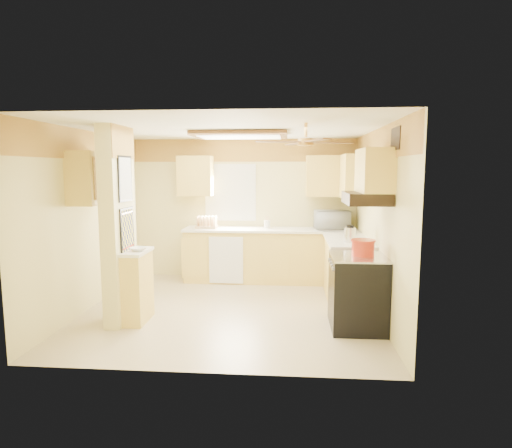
# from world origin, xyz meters

# --- Properties ---
(floor) EXTENTS (4.00, 4.00, 0.00)m
(floor) POSITION_xyz_m (0.00, 0.00, 0.00)
(floor) COLOR tan
(floor) RESTS_ON ground
(ceiling) EXTENTS (4.00, 4.00, 0.00)m
(ceiling) POSITION_xyz_m (0.00, 0.00, 2.50)
(ceiling) COLOR white
(ceiling) RESTS_ON wall_back
(wall_back) EXTENTS (4.00, 0.00, 4.00)m
(wall_back) POSITION_xyz_m (0.00, 1.90, 1.25)
(wall_back) COLOR #E0D388
(wall_back) RESTS_ON floor
(wall_front) EXTENTS (4.00, 0.00, 4.00)m
(wall_front) POSITION_xyz_m (0.00, -1.90, 1.25)
(wall_front) COLOR #E0D388
(wall_front) RESTS_ON floor
(wall_left) EXTENTS (0.00, 3.80, 3.80)m
(wall_left) POSITION_xyz_m (-2.00, 0.00, 1.25)
(wall_left) COLOR #E0D388
(wall_left) RESTS_ON floor
(wall_right) EXTENTS (0.00, 3.80, 3.80)m
(wall_right) POSITION_xyz_m (2.00, 0.00, 1.25)
(wall_right) COLOR #E0D388
(wall_right) RESTS_ON floor
(wallpaper_border) EXTENTS (4.00, 0.02, 0.40)m
(wallpaper_border) POSITION_xyz_m (0.00, 1.88, 2.30)
(wallpaper_border) COLOR gold
(wallpaper_border) RESTS_ON wall_back
(partition_column) EXTENTS (0.20, 0.70, 2.50)m
(partition_column) POSITION_xyz_m (-1.35, -0.55, 1.25)
(partition_column) COLOR #E0D388
(partition_column) RESTS_ON floor
(partition_ledge) EXTENTS (0.25, 0.55, 0.90)m
(partition_ledge) POSITION_xyz_m (-1.13, -0.55, 0.45)
(partition_ledge) COLOR #DFC15B
(partition_ledge) RESTS_ON floor
(ledge_top) EXTENTS (0.28, 0.58, 0.04)m
(ledge_top) POSITION_xyz_m (-1.13, -0.55, 0.92)
(ledge_top) COLOR white
(ledge_top) RESTS_ON partition_ledge
(lower_cabinets_back) EXTENTS (3.00, 0.60, 0.90)m
(lower_cabinets_back) POSITION_xyz_m (0.50, 1.60, 0.45)
(lower_cabinets_back) COLOR #DFC15B
(lower_cabinets_back) RESTS_ON floor
(lower_cabinets_right) EXTENTS (0.60, 1.40, 0.90)m
(lower_cabinets_right) POSITION_xyz_m (1.70, 0.60, 0.45)
(lower_cabinets_right) COLOR #DFC15B
(lower_cabinets_right) RESTS_ON floor
(countertop_back) EXTENTS (3.04, 0.64, 0.04)m
(countertop_back) POSITION_xyz_m (0.50, 1.59, 0.92)
(countertop_back) COLOR white
(countertop_back) RESTS_ON lower_cabinets_back
(countertop_right) EXTENTS (0.64, 1.44, 0.04)m
(countertop_right) POSITION_xyz_m (1.69, 0.60, 0.92)
(countertop_right) COLOR white
(countertop_right) RESTS_ON lower_cabinets_right
(dishwasher_panel) EXTENTS (0.58, 0.02, 0.80)m
(dishwasher_panel) POSITION_xyz_m (-0.25, 1.29, 0.43)
(dishwasher_panel) COLOR white
(dishwasher_panel) RESTS_ON lower_cabinets_back
(window) EXTENTS (0.92, 0.02, 1.02)m
(window) POSITION_xyz_m (-0.25, 1.89, 1.55)
(window) COLOR white
(window) RESTS_ON wall_back
(upper_cab_back_left) EXTENTS (0.60, 0.35, 0.70)m
(upper_cab_back_left) POSITION_xyz_m (-0.85, 1.72, 1.85)
(upper_cab_back_left) COLOR #DFC15B
(upper_cab_back_left) RESTS_ON wall_back
(upper_cab_back_right) EXTENTS (0.90, 0.35, 0.70)m
(upper_cab_back_right) POSITION_xyz_m (1.55, 1.72, 1.85)
(upper_cab_back_right) COLOR #DFC15B
(upper_cab_back_right) RESTS_ON wall_back
(upper_cab_right) EXTENTS (0.35, 1.00, 0.70)m
(upper_cab_right) POSITION_xyz_m (1.82, 1.25, 1.85)
(upper_cab_right) COLOR #DFC15B
(upper_cab_right) RESTS_ON wall_right
(upper_cab_left_wall) EXTENTS (0.35, 0.75, 0.70)m
(upper_cab_left_wall) POSITION_xyz_m (-1.82, -0.25, 1.85)
(upper_cab_left_wall) COLOR #DFC15B
(upper_cab_left_wall) RESTS_ON wall_left
(upper_cab_over_stove) EXTENTS (0.35, 0.76, 0.52)m
(upper_cab_over_stove) POSITION_xyz_m (1.82, -0.55, 1.95)
(upper_cab_over_stove) COLOR #DFC15B
(upper_cab_over_stove) RESTS_ON wall_right
(stove) EXTENTS (0.68, 0.77, 0.92)m
(stove) POSITION_xyz_m (1.67, -0.55, 0.46)
(stove) COLOR black
(stove) RESTS_ON floor
(range_hood) EXTENTS (0.50, 0.76, 0.14)m
(range_hood) POSITION_xyz_m (1.74, -0.55, 1.62)
(range_hood) COLOR black
(range_hood) RESTS_ON upper_cab_over_stove
(poster_menu) EXTENTS (0.02, 0.42, 0.57)m
(poster_menu) POSITION_xyz_m (-1.24, -0.55, 1.85)
(poster_menu) COLOR black
(poster_menu) RESTS_ON partition_column
(poster_nashville) EXTENTS (0.02, 0.42, 0.57)m
(poster_nashville) POSITION_xyz_m (-1.24, -0.55, 1.20)
(poster_nashville) COLOR black
(poster_nashville) RESTS_ON partition_column
(ceiling_light_panel) EXTENTS (1.35, 0.95, 0.06)m
(ceiling_light_panel) POSITION_xyz_m (0.10, 0.50, 2.46)
(ceiling_light_panel) COLOR brown
(ceiling_light_panel) RESTS_ON ceiling
(ceiling_fan) EXTENTS (1.15, 1.15, 0.26)m
(ceiling_fan) POSITION_xyz_m (1.00, -0.70, 2.29)
(ceiling_fan) COLOR gold
(ceiling_fan) RESTS_ON ceiling
(vent_grate) EXTENTS (0.02, 0.40, 0.25)m
(vent_grate) POSITION_xyz_m (1.98, -0.90, 2.30)
(vent_grate) COLOR black
(vent_grate) RESTS_ON wall_right
(microwave) EXTENTS (0.62, 0.45, 0.32)m
(microwave) POSITION_xyz_m (1.55, 1.63, 1.10)
(microwave) COLOR white
(microwave) RESTS_ON countertop_back
(bowl) EXTENTS (0.25, 0.25, 0.05)m
(bowl) POSITION_xyz_m (-1.08, -0.60, 0.96)
(bowl) COLOR white
(bowl) RESTS_ON ledge_top
(dutch_oven) EXTENTS (0.30, 0.30, 0.20)m
(dutch_oven) POSITION_xyz_m (1.72, -0.53, 1.02)
(dutch_oven) COLOR #B32A16
(dutch_oven) RESTS_ON stove
(kettle) EXTENTS (0.16, 0.16, 0.24)m
(kettle) POSITION_xyz_m (1.68, 0.29, 1.05)
(kettle) COLOR silver
(kettle) RESTS_ON countertop_right
(dish_rack) EXTENTS (0.36, 0.27, 0.21)m
(dish_rack) POSITION_xyz_m (-0.64, 1.58, 1.02)
(dish_rack) COLOR #DDB47F
(dish_rack) RESTS_ON countertop_back
(utensil_crock) EXTENTS (0.11, 0.11, 0.21)m
(utensil_crock) POSITION_xyz_m (0.43, 1.65, 1.01)
(utensil_crock) COLOR white
(utensil_crock) RESTS_ON countertop_back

